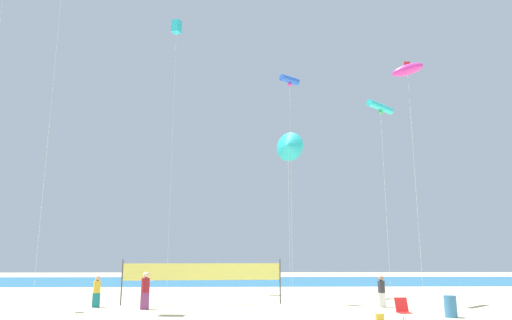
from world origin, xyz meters
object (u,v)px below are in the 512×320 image
beach_handbag (380,317)px  kite_cyan_box (177,28)px  folding_beach_chair (403,309)px  kite_orange_diamond (3,3)px  beachgoer_charcoal_shirt (382,290)px  kite_cyan_delta (288,146)px  beachgoer_mustard_shirt (97,290)px  trash_barrel (451,306)px  kite_blue_tube (290,81)px  kite_cyan_tube (380,108)px  volleyball_net (203,273)px  beachgoer_maroon_shirt (145,289)px  kite_magenta_inflatable (408,70)px

beach_handbag → kite_cyan_box: (-11.02, 15.01, 20.51)m
beach_handbag → kite_cyan_box: size_ratio=0.02×
folding_beach_chair → kite_orange_diamond: (-20.41, 5.13, 16.34)m
beachgoer_charcoal_shirt → kite_cyan_delta: bearing=101.8°
beachgoer_mustard_shirt → trash_barrel: size_ratio=1.75×
trash_barrel → beach_handbag: bearing=-166.3°
beachgoer_mustard_shirt → kite_blue_tube: bearing=23.9°
beachgoer_mustard_shirt → kite_cyan_box: 22.17m
kite_cyan_delta → kite_blue_tube: bearing=81.9°
beach_handbag → kite_cyan_tube: (2.51, 6.40, 11.06)m
trash_barrel → beach_handbag: size_ratio=2.81×
trash_barrel → volleyball_net: size_ratio=0.10×
kite_cyan_tube → beachgoer_maroon_shirt: bearing=-170.5°
volleyball_net → kite_cyan_box: kite_cyan_box is taller
trash_barrel → volleyball_net: (-11.09, 5.82, 1.19)m
folding_beach_chair → kite_blue_tube: (-3.30, 11.18, 14.20)m
folding_beach_chair → kite_orange_diamond: size_ratio=0.05×
kite_cyan_tube → kite_orange_diamond: bearing=-176.5°
beachgoer_maroon_shirt → trash_barrel: size_ratio=1.98×
beachgoer_mustard_shirt → beach_handbag: (13.07, -5.24, -0.72)m
kite_magenta_inflatable → beachgoer_mustard_shirt: bearing=170.9°
beachgoer_mustard_shirt → kite_cyan_delta: bearing=3.9°
beachgoer_maroon_shirt → trash_barrel: 14.14m
beachgoer_mustard_shirt → volleyball_net: volleyball_net is taller
trash_barrel → folding_beach_chair: bearing=-159.6°
beachgoer_charcoal_shirt → kite_cyan_box: bearing=85.7°
beachgoer_charcoal_shirt → volleyball_net: volleyball_net is taller
kite_cyan_box → beach_handbag: bearing=-53.7°
kite_magenta_inflatable → kite_cyan_tube: 3.82m
beachgoer_mustard_shirt → beachgoer_maroon_shirt: 2.85m
beach_handbag → kite_cyan_tube: 13.03m
kite_cyan_tube → beach_handbag: bearing=-111.4°
beach_handbag → trash_barrel: bearing=13.7°
trash_barrel → kite_cyan_tube: size_ratio=0.08×
kite_orange_diamond → volleyball_net: bearing=7.6°
trash_barrel → kite_cyan_tube: (-0.80, 5.60, 10.74)m
kite_cyan_tube → kite_cyan_box: bearing=147.5°
kite_cyan_tube → trash_barrel: bearing=-81.9°
kite_magenta_inflatable → kite_cyan_tube: (-0.37, 3.72, -0.82)m
volleyball_net → kite_cyan_box: bearing=111.1°
beach_handbag → folding_beach_chair: bearing=-4.5°
beachgoer_mustard_shirt → kite_cyan_tube: kite_cyan_tube is taller
beach_handbag → kite_cyan_delta: kite_cyan_delta is taller
kite_cyan_tube → folding_beach_chair: bearing=-103.6°
beachgoer_mustard_shirt → kite_blue_tube: 18.45m
trash_barrel → kite_blue_tube: 18.45m
kite_magenta_inflatable → kite_orange_diamond: 22.98m
folding_beach_chair → kite_orange_diamond: 26.65m
beachgoer_maroon_shirt → trash_barrel: beachgoer_maroon_shirt is taller
kite_cyan_box → kite_cyan_delta: bearing=-45.5°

